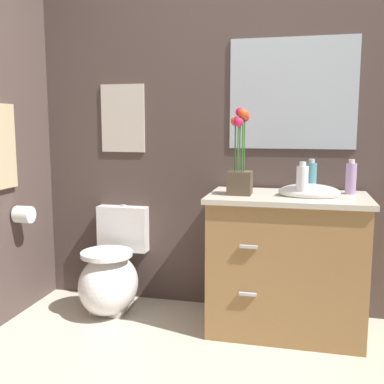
# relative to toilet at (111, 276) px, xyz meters

# --- Properties ---
(wall_back) EXTENTS (4.67, 0.05, 2.50)m
(wall_back) POSITION_rel_toilet_xyz_m (1.12, 0.30, 1.01)
(wall_back) COLOR #4C3D38
(wall_back) RESTS_ON ground_plane
(toilet) EXTENTS (0.38, 0.59, 0.69)m
(toilet) POSITION_rel_toilet_xyz_m (0.00, 0.00, 0.00)
(toilet) COLOR white
(toilet) RESTS_ON ground_plane
(vanity_cabinet) EXTENTS (0.94, 0.56, 1.02)m
(vanity_cabinet) POSITION_rel_toilet_xyz_m (1.16, -0.03, 0.19)
(vanity_cabinet) COLOR #9E7242
(vanity_cabinet) RESTS_ON ground_plane
(flower_vase) EXTENTS (0.14, 0.14, 0.52)m
(flower_vase) POSITION_rel_toilet_xyz_m (0.87, -0.07, 0.78)
(flower_vase) COLOR #4C3D2D
(flower_vase) RESTS_ON vanity_cabinet
(soap_bottle) EXTENTS (0.07, 0.07, 0.21)m
(soap_bottle) POSITION_rel_toilet_xyz_m (1.28, 0.04, 0.70)
(soap_bottle) COLOR teal
(soap_bottle) RESTS_ON vanity_cabinet
(lotion_bottle) EXTENTS (0.06, 0.06, 0.21)m
(lotion_bottle) POSITION_rel_toilet_xyz_m (1.52, 0.10, 0.69)
(lotion_bottle) COLOR #B28CBF
(lotion_bottle) RESTS_ON vanity_cabinet
(hand_wash_bottle) EXTENTS (0.07, 0.07, 0.21)m
(hand_wash_bottle) POSITION_rel_toilet_xyz_m (1.23, -0.11, 0.69)
(hand_wash_bottle) COLOR white
(hand_wash_bottle) RESTS_ON vanity_cabinet
(wall_poster) EXTENTS (0.32, 0.01, 0.47)m
(wall_poster) POSITION_rel_toilet_xyz_m (-0.00, 0.27, 1.05)
(wall_poster) COLOR beige
(wall_mirror) EXTENTS (0.80, 0.01, 0.70)m
(wall_mirror) POSITION_rel_toilet_xyz_m (1.15, 0.27, 1.21)
(wall_mirror) COLOR #B2BCC6
(hanging_towel) EXTENTS (0.03, 0.28, 0.52)m
(hanging_towel) POSITION_rel_toilet_xyz_m (-0.57, -0.32, 0.88)
(hanging_towel) COLOR tan
(toilet_paper_roll) EXTENTS (0.11, 0.11, 0.11)m
(toilet_paper_roll) POSITION_rel_toilet_xyz_m (-0.51, -0.20, 0.44)
(toilet_paper_roll) COLOR white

